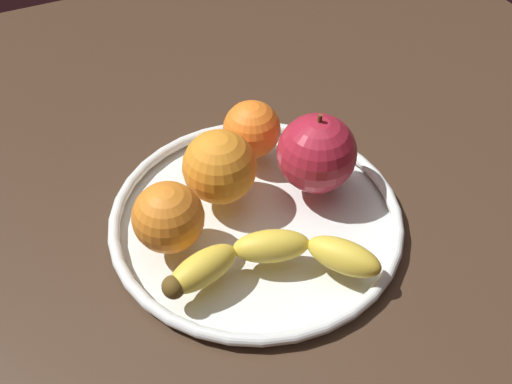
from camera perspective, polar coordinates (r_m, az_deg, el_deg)
name	(u,v)px	position (r cm, az deg, el deg)	size (l,w,h in cm)	color
ground_plane	(256,237)	(65.94, 0.00, -4.15)	(112.22, 112.22, 4.00)	#3F2C1E
fruit_bowl	(256,218)	(63.75, 0.00, -2.45)	(30.33, 30.33, 1.80)	white
banana	(269,258)	(57.22, 1.21, -6.15)	(20.31, 10.48, 3.17)	yellow
apple	(317,153)	(63.66, 5.65, 3.60)	(8.33, 8.33, 9.13)	#AC2134
orange_back_right	(220,167)	(62.44, -3.40, 2.34)	(7.65, 7.65, 7.65)	orange
orange_front_right	(169,219)	(58.40, -8.06, -2.50)	(6.92, 6.92, 6.92)	orange
orange_back_left	(252,129)	(67.79, -0.39, 5.84)	(6.40, 6.40, 6.40)	orange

